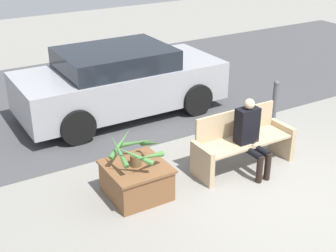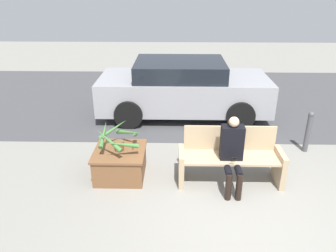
{
  "view_description": "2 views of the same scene",
  "coord_description": "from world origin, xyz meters",
  "px_view_note": "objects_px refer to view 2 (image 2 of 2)",
  "views": [
    {
      "loc": [
        -4.67,
        -4.29,
        3.97
      ],
      "look_at": [
        -1.23,
        1.45,
        0.86
      ],
      "focal_mm": 50.0,
      "sensor_mm": 36.0,
      "label": 1
    },
    {
      "loc": [
        -1.0,
        -3.93,
        3.27
      ],
      "look_at": [
        -1.12,
        1.32,
        0.91
      ],
      "focal_mm": 35.0,
      "sensor_mm": 36.0,
      "label": 2
    }
  ],
  "objects_px": {
    "planter_box": "(120,162)",
    "bench": "(230,157)",
    "person_seated": "(232,151)",
    "parked_car": "(183,88)",
    "potted_plant": "(119,137)",
    "bollard_post": "(308,131)"
  },
  "relations": [
    {
      "from": "planter_box",
      "to": "potted_plant",
      "type": "height_order",
      "value": "potted_plant"
    },
    {
      "from": "potted_plant",
      "to": "bench",
      "type": "bearing_deg",
      "value": -2.8
    },
    {
      "from": "planter_box",
      "to": "bench",
      "type": "bearing_deg",
      "value": -2.81
    },
    {
      "from": "person_seated",
      "to": "bollard_post",
      "type": "xyz_separation_m",
      "value": [
        1.76,
        1.31,
        -0.23
      ]
    },
    {
      "from": "bench",
      "to": "person_seated",
      "type": "bearing_deg",
      "value": -93.59
    },
    {
      "from": "potted_plant",
      "to": "parked_car",
      "type": "bearing_deg",
      "value": 68.47
    },
    {
      "from": "person_seated",
      "to": "bollard_post",
      "type": "height_order",
      "value": "person_seated"
    },
    {
      "from": "person_seated",
      "to": "parked_car",
      "type": "height_order",
      "value": "parked_car"
    },
    {
      "from": "bench",
      "to": "bollard_post",
      "type": "relative_size",
      "value": 2.03
    },
    {
      "from": "bench",
      "to": "potted_plant",
      "type": "relative_size",
      "value": 2.15
    },
    {
      "from": "bench",
      "to": "potted_plant",
      "type": "distance_m",
      "value": 1.97
    },
    {
      "from": "potted_plant",
      "to": "bollard_post",
      "type": "distance_m",
      "value": 3.83
    },
    {
      "from": "parked_car",
      "to": "bench",
      "type": "bearing_deg",
      "value": -76.03
    },
    {
      "from": "person_seated",
      "to": "potted_plant",
      "type": "bearing_deg",
      "value": 171.12
    },
    {
      "from": "potted_plant",
      "to": "planter_box",
      "type": "bearing_deg",
      "value": -0.42
    },
    {
      "from": "bench",
      "to": "bollard_post",
      "type": "bearing_deg",
      "value": 32.22
    },
    {
      "from": "bench",
      "to": "planter_box",
      "type": "height_order",
      "value": "bench"
    },
    {
      "from": "planter_box",
      "to": "parked_car",
      "type": "xyz_separation_m",
      "value": [
        1.17,
        2.98,
        0.44
      ]
    },
    {
      "from": "planter_box",
      "to": "potted_plant",
      "type": "distance_m",
      "value": 0.49
    },
    {
      "from": "bollard_post",
      "to": "person_seated",
      "type": "bearing_deg",
      "value": -143.38
    },
    {
      "from": "planter_box",
      "to": "potted_plant",
      "type": "relative_size",
      "value": 1.1
    },
    {
      "from": "bench",
      "to": "parked_car",
      "type": "xyz_separation_m",
      "value": [
        -0.77,
        3.08,
        0.27
      ]
    }
  ]
}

